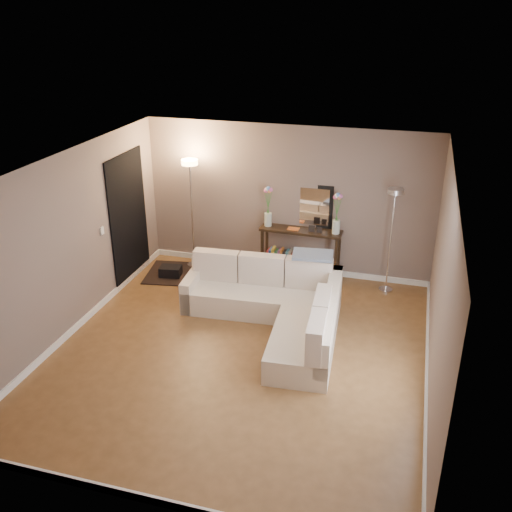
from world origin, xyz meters
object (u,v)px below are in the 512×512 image
(console_table, at_px, (296,249))
(floor_lamp_lit, at_px, (191,192))
(floor_lamp_unlit, at_px, (393,220))
(sectional_sofa, at_px, (278,305))

(console_table, bearing_deg, floor_lamp_lit, -175.16)
(console_table, height_order, floor_lamp_unlit, floor_lamp_unlit)
(console_table, distance_m, floor_lamp_unlit, 1.78)
(console_table, bearing_deg, floor_lamp_unlit, -6.85)
(sectional_sofa, distance_m, floor_lamp_lit, 2.75)
(sectional_sofa, relative_size, floor_lamp_unlit, 1.44)
(sectional_sofa, height_order, floor_lamp_lit, floor_lamp_lit)
(sectional_sofa, bearing_deg, floor_lamp_unlit, 46.44)
(sectional_sofa, xyz_separation_m, floor_lamp_lit, (-1.96, 1.59, 1.08))
(console_table, xyz_separation_m, floor_lamp_unlit, (1.60, -0.19, 0.77))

